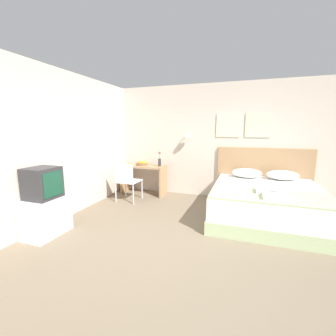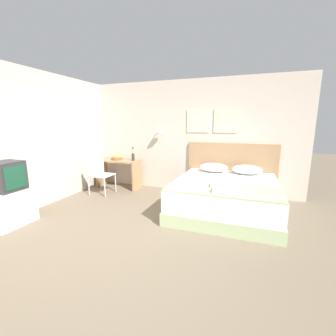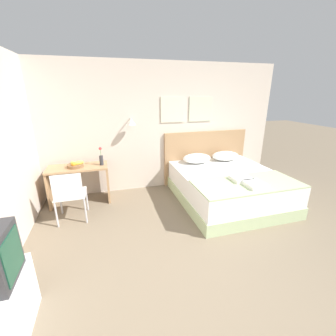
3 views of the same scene
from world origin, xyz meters
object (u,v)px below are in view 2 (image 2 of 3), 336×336
(throw_blanket, at_px, (223,189))
(folded_towel_near_foot, at_px, (221,184))
(flower_vase, at_px, (133,156))
(tv_stand, at_px, (11,208))
(headboard, at_px, (231,170))
(pillow_left, at_px, (214,167))
(pillow_right, at_px, (247,170))
(television, at_px, (6,176))
(bed, at_px, (225,196))
(desk_chair, at_px, (99,173))
(fruit_bowl, at_px, (117,158))
(folded_towel_mid_bed, at_px, (224,189))
(desk, at_px, (119,168))

(throw_blanket, distance_m, folded_towel_near_foot, 0.15)
(flower_vase, bearing_deg, tv_stand, -110.21)
(headboard, xyz_separation_m, pillow_left, (-0.35, -0.30, 0.08))
(throw_blanket, bearing_deg, pillow_left, 104.43)
(pillow_right, bearing_deg, flower_vase, -179.10)
(television, bearing_deg, tv_stand, 180.00)
(throw_blanket, relative_size, flower_vase, 5.16)
(television, bearing_deg, throw_blanket, 20.05)
(bed, xyz_separation_m, tv_stand, (-3.25, -1.78, 0.00))
(desk_chair, bearing_deg, pillow_right, 12.57)
(television, bearing_deg, fruit_bowl, 79.81)
(folded_towel_mid_bed, xyz_separation_m, desk, (-2.80, 1.48, -0.14))
(folded_towel_mid_bed, height_order, flower_vase, flower_vase)
(pillow_left, xyz_separation_m, desk, (-2.43, -0.02, -0.18))
(pillow_left, relative_size, throw_blanket, 0.34)
(desk, relative_size, fruit_bowl, 3.54)
(pillow_right, xyz_separation_m, fruit_bowl, (-3.15, -0.05, 0.09))
(flower_vase, bearing_deg, bed, -17.04)
(fruit_bowl, height_order, television, television)
(folded_towel_mid_bed, bearing_deg, tv_stand, -162.39)
(folded_towel_near_foot, relative_size, fruit_bowl, 1.06)
(flower_vase, bearing_deg, headboard, 8.36)
(bed, relative_size, pillow_left, 3.33)
(television, bearing_deg, bed, 28.75)
(bed, distance_m, fruit_bowl, 2.93)
(tv_stand, height_order, television, television)
(throw_blanket, relative_size, tv_stand, 2.75)
(tv_stand, bearing_deg, pillow_left, 41.17)
(bed, relative_size, headboard, 1.04)
(desk, distance_m, tv_stand, 2.57)
(pillow_left, xyz_separation_m, folded_towel_mid_bed, (0.38, -1.50, -0.04))
(pillow_left, relative_size, folded_towel_near_foot, 1.89)
(desk, xyz_separation_m, flower_vase, (0.44, -0.02, 0.36))
(pillow_left, height_order, folded_towel_mid_bed, pillow_left)
(fruit_bowl, xyz_separation_m, flower_vase, (0.47, 0.00, 0.09))
(folded_towel_mid_bed, height_order, desk, desk)
(pillow_left, relative_size, pillow_right, 1.00)
(tv_stand, relative_size, television, 1.39)
(bed, distance_m, throw_blanket, 0.67)
(bed, relative_size, fruit_bowl, 6.70)
(desk, height_order, television, television)
(desk, bearing_deg, fruit_bowl, -133.23)
(bed, distance_m, pillow_left, 0.92)
(fruit_bowl, bearing_deg, desk_chair, -95.39)
(desk, distance_m, flower_vase, 0.57)
(folded_towel_mid_bed, relative_size, fruit_bowl, 1.09)
(bed, distance_m, headboard, 1.10)
(tv_stand, bearing_deg, flower_vase, 69.79)
(pillow_left, xyz_separation_m, throw_blanket, (0.35, -1.35, -0.08))
(folded_towel_near_foot, bearing_deg, flower_vase, 153.04)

